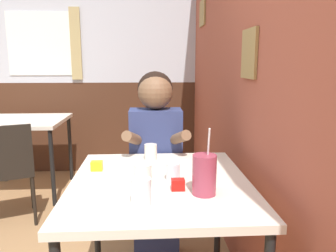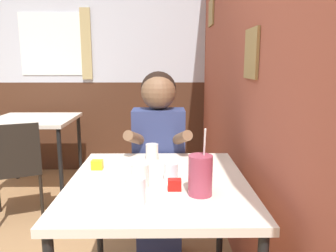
# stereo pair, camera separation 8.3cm
# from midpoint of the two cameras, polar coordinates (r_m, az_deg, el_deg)

# --- Properties ---
(brick_wall_right) EXTENTS (0.08, 4.78, 2.70)m
(brick_wall_right) POSITION_cam_midpoint_polar(r_m,az_deg,el_deg) (2.66, 8.84, 11.20)
(brick_wall_right) COLOR #9E4C38
(brick_wall_right) RESTS_ON ground_plane
(back_wall) EXTENTS (5.59, 0.09, 2.70)m
(back_wall) POSITION_cam_midpoint_polar(r_m,az_deg,el_deg) (4.10, -14.71, 10.95)
(back_wall) COLOR silver
(back_wall) RESTS_ON ground_plane
(main_table) EXTENTS (0.86, 0.95, 0.78)m
(main_table) POSITION_cam_midpoint_polar(r_m,az_deg,el_deg) (1.64, -2.86, -11.77)
(main_table) COLOR beige
(main_table) RESTS_ON ground_plane
(background_table) EXTENTS (0.82, 0.79, 0.78)m
(background_table) POSITION_cam_midpoint_polar(r_m,az_deg,el_deg) (3.63, -24.55, -0.23)
(background_table) COLOR beige
(background_table) RESTS_ON ground_plane
(chair_near_window) EXTENTS (0.52, 0.52, 0.86)m
(chair_near_window) POSITION_cam_midpoint_polar(r_m,az_deg,el_deg) (3.00, -26.96, -6.29)
(chair_near_window) COLOR black
(chair_near_window) RESTS_ON ground_plane
(person_seated) EXTENTS (0.42, 0.42, 1.28)m
(person_seated) POSITION_cam_midpoint_polar(r_m,az_deg,el_deg) (2.20, -3.22, -5.86)
(person_seated) COLOR navy
(person_seated) RESTS_ON ground_plane
(cocktail_pitcher) EXTENTS (0.10, 0.10, 0.29)m
(cocktail_pitcher) POSITION_cam_midpoint_polar(r_m,az_deg,el_deg) (1.42, 4.67, -8.45)
(cocktail_pitcher) COLOR #99384C
(cocktail_pitcher) RESTS_ON main_table
(glass_near_pitcher) EXTENTS (0.07, 0.07, 0.09)m
(glass_near_pitcher) POSITION_cam_midpoint_polar(r_m,az_deg,el_deg) (1.59, -0.62, -7.98)
(glass_near_pitcher) COLOR silver
(glass_near_pitcher) RESTS_ON main_table
(glass_center) EXTENTS (0.08, 0.08, 0.10)m
(glass_center) POSITION_cam_midpoint_polar(r_m,az_deg,el_deg) (1.52, -5.99, -8.56)
(glass_center) COLOR silver
(glass_center) RESTS_ON main_table
(glass_far_side) EXTENTS (0.07, 0.07, 0.09)m
(glass_far_side) POSITION_cam_midpoint_polar(r_m,az_deg,el_deg) (1.92, -4.27, -4.56)
(glass_far_side) COLOR silver
(glass_far_side) RESTS_ON main_table
(glass_by_brick) EXTENTS (0.08, 0.08, 0.11)m
(glass_by_brick) POSITION_cam_midpoint_polar(r_m,az_deg,el_deg) (1.34, -6.55, -11.26)
(glass_by_brick) COLOR silver
(glass_by_brick) RESTS_ON main_table
(condiment_ketchup) EXTENTS (0.06, 0.04, 0.05)m
(condiment_ketchup) POSITION_cam_midpoint_polar(r_m,az_deg,el_deg) (1.48, 0.12, -10.18)
(condiment_ketchup) COLOR #B7140F
(condiment_ketchup) RESTS_ON main_table
(condiment_mustard) EXTENTS (0.06, 0.04, 0.05)m
(condiment_mustard) POSITION_cam_midpoint_polar(r_m,az_deg,el_deg) (1.79, -13.61, -6.77)
(condiment_mustard) COLOR yellow
(condiment_mustard) RESTS_ON main_table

